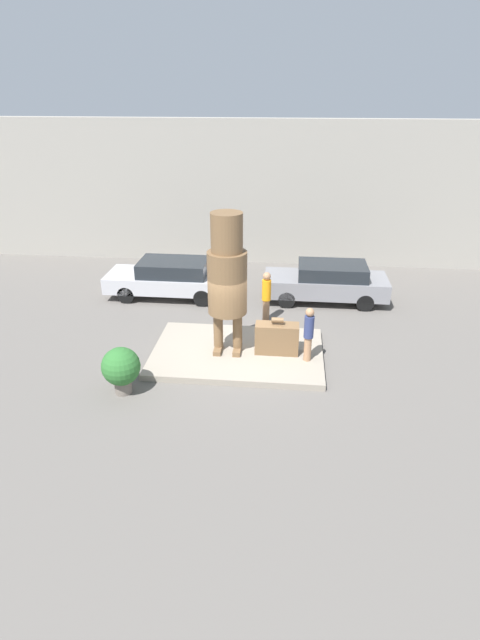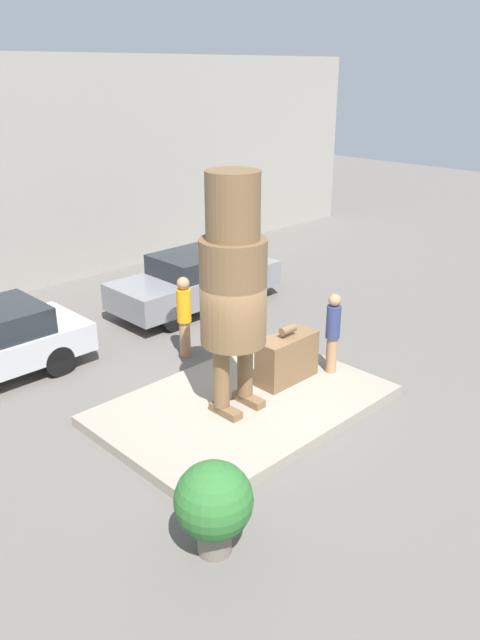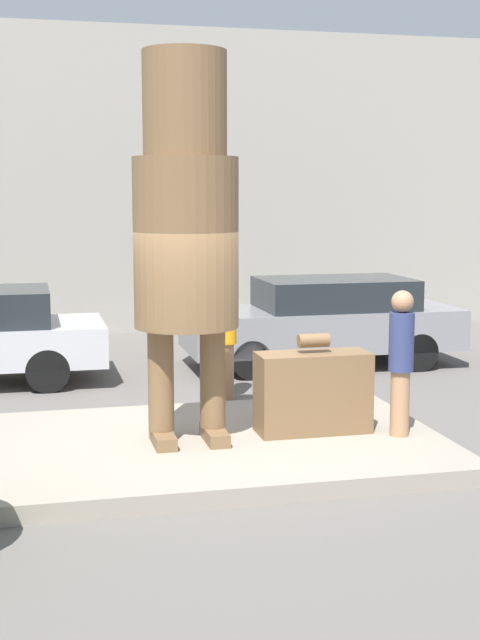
{
  "view_description": "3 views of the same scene",
  "coord_description": "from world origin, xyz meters",
  "px_view_note": "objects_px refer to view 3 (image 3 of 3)",
  "views": [
    {
      "loc": [
        1.44,
        -13.19,
        7.44
      ],
      "look_at": [
        0.1,
        -0.27,
        1.33
      ],
      "focal_mm": 28.0,
      "sensor_mm": 36.0,
      "label": 1
    },
    {
      "loc": [
        -7.07,
        -7.11,
        5.86
      ],
      "look_at": [
        0.15,
        0.26,
        1.67
      ],
      "focal_mm": 35.0,
      "sensor_mm": 36.0,
      "label": 2
    },
    {
      "loc": [
        -1.95,
        -9.46,
        2.92
      ],
      "look_at": [
        0.36,
        0.17,
        1.49
      ],
      "focal_mm": 50.0,
      "sensor_mm": 36.0,
      "label": 3
    }
  ],
  "objects_px": {
    "parked_car_grey": "(325,320)",
    "tourist": "(401,357)",
    "giant_suitcase": "(313,392)",
    "worker_hivis": "(226,331)",
    "statue_figure": "(186,218)"
  },
  "relations": [
    {
      "from": "tourist",
      "to": "worker_hivis",
      "type": "relative_size",
      "value": 0.91
    },
    {
      "from": "giant_suitcase",
      "to": "parked_car_grey",
      "type": "height_order",
      "value": "parked_car_grey"
    },
    {
      "from": "tourist",
      "to": "parked_car_grey",
      "type": "distance_m",
      "value": 5.06
    },
    {
      "from": "tourist",
      "to": "parked_car_grey",
      "type": "xyz_separation_m",
      "value": [
        0.81,
        4.99,
        -0.31
      ]
    },
    {
      "from": "parked_car_grey",
      "to": "worker_hivis",
      "type": "distance_m",
      "value": 3.01
    },
    {
      "from": "tourist",
      "to": "worker_hivis",
      "type": "xyz_separation_m",
      "value": [
        -1.36,
        2.91,
        -0.1
      ]
    },
    {
      "from": "parked_car_grey",
      "to": "worker_hivis",
      "type": "relative_size",
      "value": 2.53
    },
    {
      "from": "statue_figure",
      "to": "tourist",
      "type": "height_order",
      "value": "statue_figure"
    },
    {
      "from": "statue_figure",
      "to": "worker_hivis",
      "type": "relative_size",
      "value": 2.32
    },
    {
      "from": "parked_car_grey",
      "to": "worker_hivis",
      "type": "bearing_deg",
      "value": 43.75
    },
    {
      "from": "statue_figure",
      "to": "parked_car_grey",
      "type": "distance_m",
      "value": 5.92
    },
    {
      "from": "statue_figure",
      "to": "tourist",
      "type": "xyz_separation_m",
      "value": [
        2.37,
        -0.35,
        -1.55
      ]
    },
    {
      "from": "parked_car_grey",
      "to": "tourist",
      "type": "bearing_deg",
      "value": 80.82
    },
    {
      "from": "giant_suitcase",
      "to": "worker_hivis",
      "type": "xyz_separation_m",
      "value": [
        -0.46,
        2.53,
        0.33
      ]
    },
    {
      "from": "statue_figure",
      "to": "tourist",
      "type": "distance_m",
      "value": 2.85
    }
  ]
}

